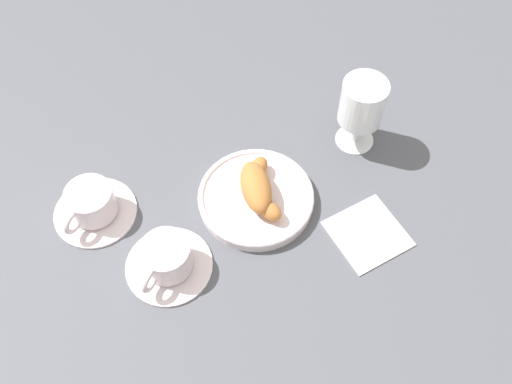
% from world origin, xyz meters
% --- Properties ---
extents(ground_plane, '(2.20, 2.20, 0.00)m').
position_xyz_m(ground_plane, '(0.00, 0.00, 0.00)').
color(ground_plane, '#4C4F56').
extents(pastry_plate, '(0.19, 0.19, 0.02)m').
position_xyz_m(pastry_plate, '(0.01, 0.02, 0.01)').
color(pastry_plate, silver).
rests_on(pastry_plate, ground_plane).
extents(croissant_large, '(0.14, 0.07, 0.04)m').
position_xyz_m(croissant_large, '(0.01, 0.02, 0.04)').
color(croissant_large, '#AD6B33').
rests_on(croissant_large, pastry_plate).
extents(coffee_cup_near, '(0.14, 0.14, 0.06)m').
position_xyz_m(coffee_cup_near, '(0.09, -0.15, 0.03)').
color(coffee_cup_near, silver).
rests_on(coffee_cup_near, ground_plane).
extents(coffee_cup_far, '(0.14, 0.14, 0.06)m').
position_xyz_m(coffee_cup_far, '(-0.04, -0.24, 0.03)').
color(coffee_cup_far, silver).
rests_on(coffee_cup_far, ground_plane).
extents(juice_glass_left, '(0.08, 0.08, 0.14)m').
position_xyz_m(juice_glass_left, '(-0.07, 0.22, 0.10)').
color(juice_glass_left, white).
rests_on(juice_glass_left, ground_plane).
extents(folded_napkin, '(0.13, 0.13, 0.01)m').
position_xyz_m(folded_napkin, '(0.11, 0.17, 0.00)').
color(folded_napkin, silver).
rests_on(folded_napkin, ground_plane).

